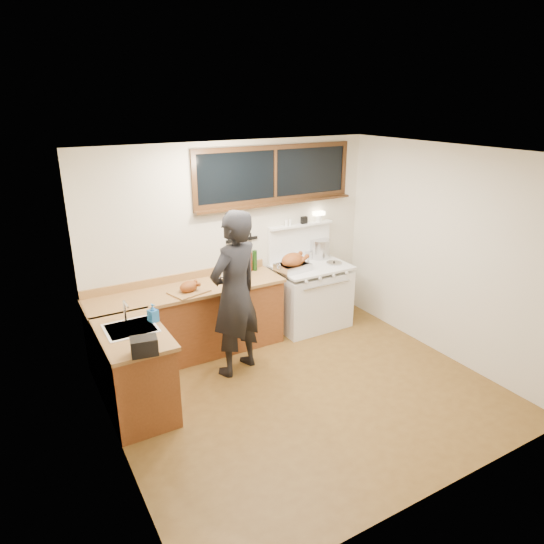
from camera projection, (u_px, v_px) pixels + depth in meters
ground_plane at (306, 393)px, 5.40m from camera, size 4.00×3.50×0.02m
room_shell at (310, 251)px, 4.84m from camera, size 4.10×3.60×2.65m
counter_back at (189, 322)px, 6.05m from camera, size 2.44×0.64×1.00m
counter_left at (135, 371)px, 4.96m from camera, size 0.64×1.09×0.90m
sink_unit at (131, 333)px, 4.89m from camera, size 0.50×0.45×0.37m
vintage_stove at (310, 294)px, 6.86m from camera, size 1.02×0.74×1.57m
back_window at (275, 180)px, 6.38m from camera, size 2.32×0.13×0.77m
left_doorway at (130, 380)px, 3.65m from camera, size 0.02×1.04×2.17m
knife_strip at (241, 241)px, 6.40m from camera, size 0.46×0.03×0.28m
man at (235, 294)px, 5.52m from camera, size 0.84×0.69×1.96m
soap_bottle at (153, 313)px, 4.99m from camera, size 0.12×0.12×0.20m
toaster at (144, 346)px, 4.36m from camera, size 0.26×0.20×0.16m
cutting_board at (189, 288)px, 5.76m from camera, size 0.50×0.43×0.14m
roast_turkey at (293, 263)px, 6.48m from camera, size 0.47×0.36×0.25m
stockpot at (320, 249)px, 7.00m from camera, size 0.35×0.35×0.27m
saucepan at (309, 255)px, 6.99m from camera, size 0.20×0.28×0.11m
pot_lid at (334, 263)px, 6.77m from camera, size 0.27×0.27×0.04m
coffee_tin at (245, 270)px, 6.33m from camera, size 0.11×0.10×0.14m
pitcher at (225, 271)px, 6.22m from camera, size 0.12×0.12×0.18m
bottle_cluster at (248, 262)px, 6.44m from camera, size 0.30×0.07×0.28m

